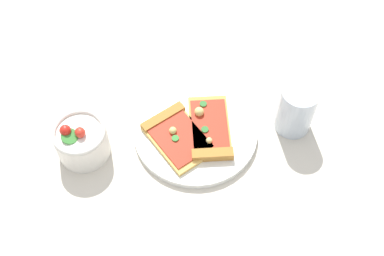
{
  "coord_description": "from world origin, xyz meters",
  "views": [
    {
      "loc": [
        0.51,
        0.2,
        0.86
      ],
      "look_at": [
        0.01,
        0.0,
        0.03
      ],
      "focal_mm": 47.23,
      "sensor_mm": 36.0,
      "label": 1
    }
  ],
  "objects_px": {
    "soda_glass": "(296,111)",
    "pizza_slice_far": "(176,135)",
    "pizza_slice_near": "(210,131)",
    "salad_bowl": "(81,141)",
    "plate": "(196,131)"
  },
  "relations": [
    {
      "from": "pizza_slice_near",
      "to": "soda_glass",
      "type": "bearing_deg",
      "value": 121.19
    },
    {
      "from": "plate",
      "to": "pizza_slice_near",
      "type": "distance_m",
      "value": 0.03
    },
    {
      "from": "pizza_slice_near",
      "to": "salad_bowl",
      "type": "height_order",
      "value": "salad_bowl"
    },
    {
      "from": "pizza_slice_near",
      "to": "pizza_slice_far",
      "type": "xyz_separation_m",
      "value": [
        0.03,
        -0.06,
        -0.0
      ]
    },
    {
      "from": "salad_bowl",
      "to": "pizza_slice_far",
      "type": "bearing_deg",
      "value": 119.26
    },
    {
      "from": "soda_glass",
      "to": "pizza_slice_far",
      "type": "bearing_deg",
      "value": -59.88
    },
    {
      "from": "pizza_slice_near",
      "to": "soda_glass",
      "type": "xyz_separation_m",
      "value": [
        -0.09,
        0.15,
        0.03
      ]
    },
    {
      "from": "plate",
      "to": "pizza_slice_near",
      "type": "xyz_separation_m",
      "value": [
        -0.0,
        0.03,
        0.01
      ]
    },
    {
      "from": "pizza_slice_far",
      "to": "soda_glass",
      "type": "distance_m",
      "value": 0.24
    },
    {
      "from": "plate",
      "to": "salad_bowl",
      "type": "height_order",
      "value": "salad_bowl"
    },
    {
      "from": "pizza_slice_near",
      "to": "soda_glass",
      "type": "relative_size",
      "value": 1.54
    },
    {
      "from": "plate",
      "to": "soda_glass",
      "type": "bearing_deg",
      "value": 117.26
    },
    {
      "from": "salad_bowl",
      "to": "soda_glass",
      "type": "distance_m",
      "value": 0.42
    },
    {
      "from": "plate",
      "to": "pizza_slice_far",
      "type": "xyz_separation_m",
      "value": [
        0.03,
        -0.03,
        0.01
      ]
    },
    {
      "from": "plate",
      "to": "salad_bowl",
      "type": "distance_m",
      "value": 0.22
    }
  ]
}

